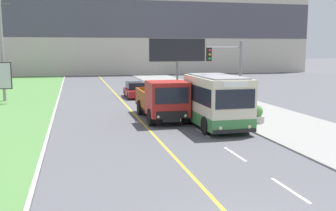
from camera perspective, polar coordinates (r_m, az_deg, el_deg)
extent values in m
cube|color=silver|center=(13.97, 17.23, -11.59)|extent=(0.12, 2.40, 0.01)
cube|color=silver|center=(17.88, 9.67, -6.93)|extent=(0.12, 2.40, 0.01)
cube|color=silver|center=(22.06, 4.97, -3.92)|extent=(0.12, 2.40, 0.01)
cube|color=silver|center=(26.38, 1.81, -1.87)|extent=(0.12, 2.40, 0.01)
cube|color=silver|center=(30.78, -0.45, -0.39)|extent=(0.12, 2.40, 0.01)
cube|color=silver|center=(35.23, -2.14, 0.71)|extent=(0.12, 2.40, 0.01)
cube|color=silver|center=(39.71, -3.45, 1.57)|extent=(0.12, 2.40, 0.01)
cube|color=silver|center=(44.22, -4.50, 2.25)|extent=(0.12, 2.40, 0.01)
cube|color=beige|center=(72.95, -10.46, 11.76)|extent=(80.00, 8.00, 18.38)
cube|color=#4C4C56|center=(68.98, -10.28, 12.35)|extent=(80.00, 0.04, 6.43)
cube|color=beige|center=(23.12, 7.07, 0.75)|extent=(2.47, 5.44, 2.74)
cube|color=#3D7F42|center=(23.28, 7.03, -1.75)|extent=(2.49, 5.46, 0.70)
cube|color=black|center=(23.07, 7.09, 1.76)|extent=(2.49, 5.01, 0.96)
cube|color=gray|center=(22.98, 7.14, 4.24)|extent=(2.10, 4.90, 0.08)
cube|color=black|center=(20.55, 9.77, 0.90)|extent=(2.17, 0.04, 1.01)
cube|color=black|center=(20.82, 9.67, -3.70)|extent=(2.42, 0.06, 0.20)
sphere|color=#F4EAB2|center=(20.47, 7.62, -3.29)|extent=(0.20, 0.20, 0.20)
sphere|color=#F4EAB2|center=(21.09, 11.70, -3.05)|extent=(0.20, 0.20, 0.20)
cube|color=white|center=(20.46, 9.82, 3.07)|extent=(1.36, 0.04, 0.28)
cylinder|color=black|center=(21.50, 5.51, -2.90)|extent=(0.28, 1.00, 1.00)
cylinder|color=black|center=(22.36, 11.21, -2.58)|extent=(0.28, 1.00, 1.00)
cylinder|color=black|center=(24.55, 3.03, -1.46)|extent=(0.28, 1.00, 1.00)
cylinder|color=black|center=(25.31, 8.13, -1.24)|extent=(0.28, 1.00, 1.00)
cube|color=black|center=(26.43, -1.21, -0.87)|extent=(1.06, 6.75, 0.20)
cube|color=#AD231E|center=(24.19, -0.13, 1.03)|extent=(2.36, 2.44, 2.10)
cube|color=black|center=(22.95, 0.59, 1.42)|extent=(2.01, 0.04, 0.95)
cube|color=black|center=(23.11, 0.59, -1.40)|extent=(1.89, 0.06, 0.44)
sphere|color=silver|center=(22.93, -1.41, -1.66)|extent=(0.18, 0.18, 0.18)
sphere|color=silver|center=(23.32, 2.56, -1.49)|extent=(0.18, 0.18, 0.18)
cube|color=#994C19|center=(27.71, -1.80, -0.11)|extent=(2.24, 4.05, 0.12)
cube|color=#994C19|center=(27.44, -3.98, 0.97)|extent=(0.12, 4.05, 1.24)
cube|color=#994C19|center=(27.86, 0.33, 1.10)|extent=(0.12, 4.05, 1.24)
cube|color=#994C19|center=(25.72, -0.92, 0.50)|extent=(2.24, 0.12, 1.24)
cube|color=#994C19|center=(29.54, -2.58, 1.51)|extent=(2.24, 0.12, 1.24)
cube|color=#994C19|center=(25.63, -0.92, 2.14)|extent=(2.24, 0.12, 0.24)
cylinder|color=black|center=(23.89, -2.53, -1.69)|extent=(0.30, 1.04, 1.04)
cylinder|color=black|center=(24.39, 2.49, -1.48)|extent=(0.30, 1.04, 1.04)
cylinder|color=black|center=(27.72, -4.08, -0.30)|extent=(0.30, 1.04, 1.04)
cylinder|color=black|center=(28.15, 0.28, -0.15)|extent=(0.30, 1.04, 1.04)
cube|color=maroon|center=(37.59, -4.77, 1.92)|extent=(1.80, 4.30, 0.61)
cube|color=black|center=(37.63, -4.81, 2.90)|extent=(1.53, 2.37, 0.65)
cylinder|color=black|center=(36.23, -5.72, 1.38)|extent=(0.18, 0.62, 0.62)
cylinder|color=black|center=(36.48, -3.20, 1.46)|extent=(0.18, 0.62, 0.62)
cylinder|color=black|center=(38.77, -6.24, 1.83)|extent=(0.18, 0.62, 0.62)
cylinder|color=black|center=(39.00, -3.88, 1.90)|extent=(0.18, 0.62, 0.62)
cylinder|color=#9E9E99|center=(37.45, -22.98, 7.86)|extent=(0.28, 0.28, 9.57)
cylinder|color=slate|center=(24.70, 10.41, 3.26)|extent=(0.16, 0.16, 5.10)
cylinder|color=slate|center=(24.18, 8.14, 8.31)|extent=(2.20, 0.10, 0.10)
cube|color=black|center=(23.85, 5.95, 7.39)|extent=(0.28, 0.24, 0.80)
sphere|color=red|center=(23.72, 6.07, 7.96)|extent=(0.14, 0.14, 0.14)
sphere|color=orange|center=(23.72, 6.06, 7.38)|extent=(0.14, 0.14, 0.14)
sphere|color=green|center=(23.73, 6.05, 6.80)|extent=(0.14, 0.14, 0.14)
cylinder|color=#59595B|center=(45.90, 1.36, 4.50)|extent=(0.24, 0.24, 3.21)
cube|color=#333333|center=(45.80, 1.37, 8.06)|extent=(6.65, 0.20, 2.64)
cube|color=black|center=(45.69, 1.41, 8.06)|extent=(6.49, 0.02, 2.48)
cylinder|color=#B7B2A8|center=(25.00, 12.68, -1.95)|extent=(0.99, 0.99, 0.44)
sphere|color=#518442|center=(24.92, 12.71, -0.83)|extent=(0.79, 0.79, 0.79)
cylinder|color=#B7B2A8|center=(28.56, 9.46, -0.56)|extent=(0.91, 0.91, 0.47)
sphere|color=#518442|center=(28.49, 9.48, 0.40)|extent=(0.73, 0.73, 0.73)
cylinder|color=#B7B2A8|center=(32.11, 6.52, 0.46)|extent=(0.97, 0.97, 0.45)
sphere|color=#518442|center=(32.04, 6.53, 1.34)|extent=(0.78, 0.78, 0.78)
cylinder|color=#B7B2A8|center=(35.75, 4.25, 1.29)|extent=(1.00, 1.00, 0.44)
sphere|color=#518442|center=(35.69, 4.26, 2.08)|extent=(0.80, 0.80, 0.80)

